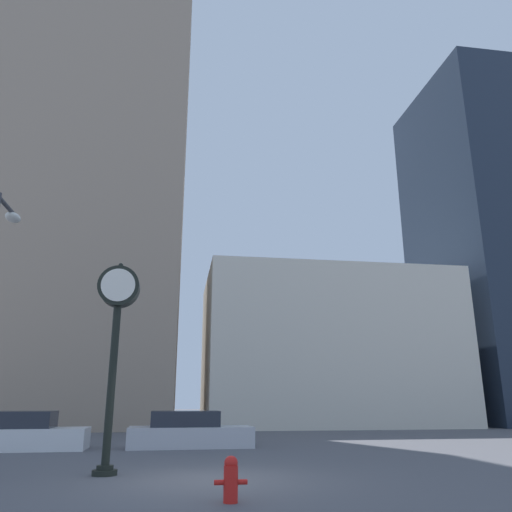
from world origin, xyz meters
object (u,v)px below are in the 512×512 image
(street_clock, at_px, (117,318))
(car_white, at_px, (22,434))
(fire_hydrant_near, at_px, (231,479))
(car_silver, at_px, (189,432))

(street_clock, height_order, car_white, street_clock)
(fire_hydrant_near, bearing_deg, car_white, 121.40)
(car_silver, bearing_deg, fire_hydrant_near, -88.86)
(street_clock, distance_m, car_white, 8.30)
(car_silver, relative_size, fire_hydrant_near, 6.16)
(car_white, bearing_deg, car_silver, 1.03)
(car_white, bearing_deg, fire_hydrant_near, -60.26)
(street_clock, bearing_deg, fire_hydrant_near, -55.06)
(street_clock, xyz_separation_m, car_white, (-3.77, 6.70, -3.12))
(car_silver, bearing_deg, car_white, -178.73)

